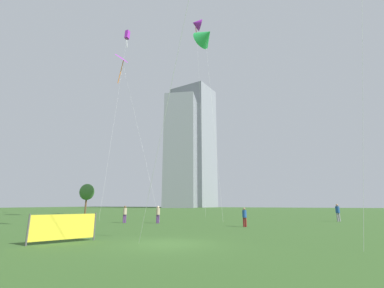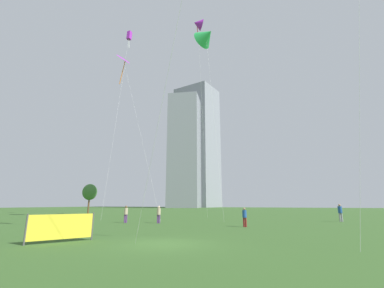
{
  "view_description": "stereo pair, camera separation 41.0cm",
  "coord_description": "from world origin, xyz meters",
  "px_view_note": "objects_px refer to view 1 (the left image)",
  "views": [
    {
      "loc": [
        6.25,
        -11.47,
        1.87
      ],
      "look_at": [
        -2.97,
        9.64,
        7.26
      ],
      "focal_mm": 24.03,
      "sensor_mm": 36.0,
      "label": 1
    },
    {
      "loc": [
        6.63,
        -11.3,
        1.87
      ],
      "look_at": [
        -2.97,
        9.64,
        7.26
      ],
      "focal_mm": 24.03,
      "sensor_mm": 36.0,
      "label": 2
    }
  ],
  "objects_px": {
    "kite_flying_6": "(197,24)",
    "kite_flying_1": "(127,35)",
    "person_standing_0": "(125,213)",
    "person_standing_2": "(244,216)",
    "distant_highrise_0": "(181,151)",
    "distant_highrise_1": "(193,146)",
    "park_tree_0": "(87,192)",
    "person_standing_1": "(338,211)",
    "person_standing_3": "(158,213)",
    "kite_flying_0": "(205,36)",
    "event_banner": "(64,227)",
    "kite_flying_4": "(122,60)"
  },
  "relations": [
    {
      "from": "kite_flying_6",
      "to": "kite_flying_1",
      "type": "bearing_deg",
      "value": -175.69
    },
    {
      "from": "person_standing_0",
      "to": "person_standing_2",
      "type": "relative_size",
      "value": 1.08
    },
    {
      "from": "distant_highrise_0",
      "to": "distant_highrise_1",
      "type": "height_order",
      "value": "distant_highrise_1"
    },
    {
      "from": "park_tree_0",
      "to": "distant_highrise_0",
      "type": "distance_m",
      "value": 97.12
    },
    {
      "from": "person_standing_0",
      "to": "distant_highrise_0",
      "type": "distance_m",
      "value": 111.62
    },
    {
      "from": "person_standing_1",
      "to": "person_standing_3",
      "type": "height_order",
      "value": "person_standing_1"
    },
    {
      "from": "person_standing_1",
      "to": "kite_flying_0",
      "type": "distance_m",
      "value": 26.39
    },
    {
      "from": "person_standing_2",
      "to": "kite_flying_0",
      "type": "height_order",
      "value": "kite_flying_0"
    },
    {
      "from": "person_standing_3",
      "to": "event_banner",
      "type": "bearing_deg",
      "value": 81.56
    },
    {
      "from": "person_standing_1",
      "to": "kite_flying_1",
      "type": "xyz_separation_m",
      "value": [
        -29.75,
        -1.08,
        30.13
      ]
    },
    {
      "from": "kite_flying_6",
      "to": "park_tree_0",
      "type": "xyz_separation_m",
      "value": [
        -18.69,
        -1.43,
        -26.43
      ]
    },
    {
      "from": "kite_flying_1",
      "to": "person_standing_1",
      "type": "bearing_deg",
      "value": 2.07
    },
    {
      "from": "kite_flying_1",
      "to": "park_tree_0",
      "type": "xyz_separation_m",
      "value": [
        -5.68,
        -0.45,
        -27.47
      ]
    },
    {
      "from": "distant_highrise_1",
      "to": "event_banner",
      "type": "relative_size",
      "value": 25.95
    },
    {
      "from": "person_standing_0",
      "to": "event_banner",
      "type": "height_order",
      "value": "person_standing_0"
    },
    {
      "from": "park_tree_0",
      "to": "distant_highrise_0",
      "type": "relative_size",
      "value": 0.08
    },
    {
      "from": "distant_highrise_1",
      "to": "kite_flying_1",
      "type": "bearing_deg",
      "value": -64.51
    },
    {
      "from": "person_standing_3",
      "to": "distant_highrise_0",
      "type": "distance_m",
      "value": 112.14
    },
    {
      "from": "kite_flying_1",
      "to": "distant_highrise_1",
      "type": "xyz_separation_m",
      "value": [
        -34.03,
        108.66,
        5.3
      ]
    },
    {
      "from": "person_standing_1",
      "to": "kite_flying_6",
      "type": "xyz_separation_m",
      "value": [
        -16.74,
        -0.09,
        29.09
      ]
    },
    {
      "from": "kite_flying_4",
      "to": "kite_flying_6",
      "type": "relative_size",
      "value": 0.76
    },
    {
      "from": "kite_flying_0",
      "to": "kite_flying_6",
      "type": "bearing_deg",
      "value": 122.41
    },
    {
      "from": "person_standing_2",
      "to": "distant_highrise_0",
      "type": "relative_size",
      "value": 0.03
    },
    {
      "from": "kite_flying_1",
      "to": "event_banner",
      "type": "distance_m",
      "value": 40.89
    },
    {
      "from": "person_standing_3",
      "to": "person_standing_2",
      "type": "bearing_deg",
      "value": 156.37
    },
    {
      "from": "kite_flying_4",
      "to": "event_banner",
      "type": "relative_size",
      "value": 8.43
    },
    {
      "from": "distant_highrise_1",
      "to": "person_standing_0",
      "type": "bearing_deg",
      "value": -61.74
    },
    {
      "from": "person_standing_2",
      "to": "park_tree_0",
      "type": "bearing_deg",
      "value": -29.17
    },
    {
      "from": "person_standing_2",
      "to": "kite_flying_4",
      "type": "bearing_deg",
      "value": -24.68
    },
    {
      "from": "person_standing_1",
      "to": "person_standing_3",
      "type": "relative_size",
      "value": 1.1
    },
    {
      "from": "kite_flying_1",
      "to": "event_banner",
      "type": "relative_size",
      "value": 11.44
    },
    {
      "from": "person_standing_1",
      "to": "kite_flying_1",
      "type": "distance_m",
      "value": 42.36
    },
    {
      "from": "park_tree_0",
      "to": "kite_flying_1",
      "type": "bearing_deg",
      "value": 4.51
    },
    {
      "from": "event_banner",
      "to": "person_standing_0",
      "type": "bearing_deg",
      "value": 115.5
    },
    {
      "from": "kite_flying_0",
      "to": "kite_flying_6",
      "type": "distance_m",
      "value": 9.58
    },
    {
      "from": "person_standing_0",
      "to": "kite_flying_4",
      "type": "relative_size",
      "value": 0.07
    },
    {
      "from": "person_standing_0",
      "to": "person_standing_1",
      "type": "height_order",
      "value": "person_standing_1"
    },
    {
      "from": "event_banner",
      "to": "distant_highrise_1",
      "type": "bearing_deg",
      "value": 110.68
    },
    {
      "from": "person_standing_2",
      "to": "distant_highrise_0",
      "type": "distance_m",
      "value": 116.61
    },
    {
      "from": "kite_flying_6",
      "to": "distant_highrise_1",
      "type": "relative_size",
      "value": 0.43
    },
    {
      "from": "distant_highrise_0",
      "to": "park_tree_0",
      "type": "bearing_deg",
      "value": -88.43
    },
    {
      "from": "person_standing_0",
      "to": "person_standing_1",
      "type": "bearing_deg",
      "value": -9.07
    },
    {
      "from": "person_standing_3",
      "to": "distant_highrise_1",
      "type": "distance_m",
      "value": 131.74
    },
    {
      "from": "kite_flying_0",
      "to": "distant_highrise_0",
      "type": "height_order",
      "value": "distant_highrise_0"
    },
    {
      "from": "person_standing_0",
      "to": "distant_highrise_1",
      "type": "height_order",
      "value": "distant_highrise_1"
    },
    {
      "from": "person_standing_3",
      "to": "kite_flying_6",
      "type": "relative_size",
      "value": 0.05
    },
    {
      "from": "person_standing_2",
      "to": "kite_flying_6",
      "type": "bearing_deg",
      "value": -61.27
    },
    {
      "from": "kite_flying_1",
      "to": "park_tree_0",
      "type": "relative_size",
      "value": 6.37
    },
    {
      "from": "kite_flying_4",
      "to": "distant_highrise_1",
      "type": "xyz_separation_m",
      "value": [
        -37.61,
        113.84,
        13.9
      ]
    },
    {
      "from": "kite_flying_6",
      "to": "park_tree_0",
      "type": "bearing_deg",
      "value": -175.63
    }
  ]
}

